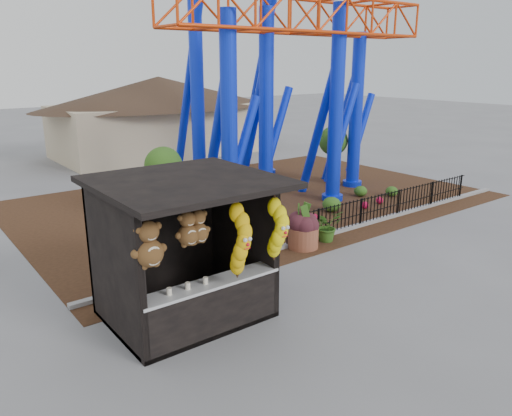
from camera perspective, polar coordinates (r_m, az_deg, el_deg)
ground at (r=12.16m, az=7.47°, el=-10.02°), size 120.00×120.00×0.00m
mulch_bed at (r=20.32m, az=-0.30°, el=0.98°), size 18.00×12.00×0.02m
curb at (r=16.75m, az=10.05°, el=-2.44°), size 18.00×0.18×0.12m
prize_booth at (r=10.52m, az=-7.62°, el=-5.21°), size 3.50×3.40×3.12m
picket_fence at (r=17.27m, az=12.16°, el=-0.46°), size 12.20×0.06×1.00m
roller_coaster at (r=20.50m, az=1.91°, el=19.27°), size 11.00×6.37×10.82m
terracotta_planter at (r=15.03m, az=5.39°, el=-3.37°), size 0.93×0.93×0.66m
planter_foliage at (r=14.83m, az=5.46°, el=-1.01°), size 0.70×0.70×0.64m
potted_plant at (r=15.64m, az=8.12°, el=-2.02°), size 0.96×0.86×0.99m
landscaping at (r=18.81m, az=4.60°, el=0.58°), size 8.32×3.57×0.66m
pavilion at (r=30.99m, az=-10.99°, el=11.71°), size 15.00×15.00×4.80m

